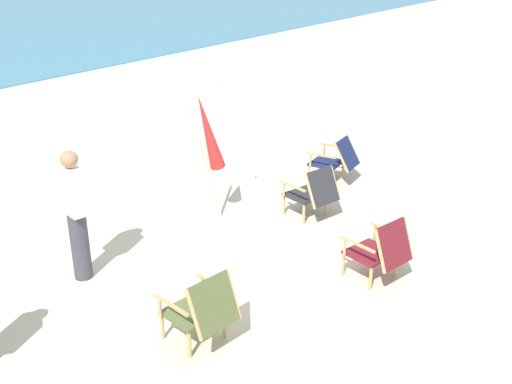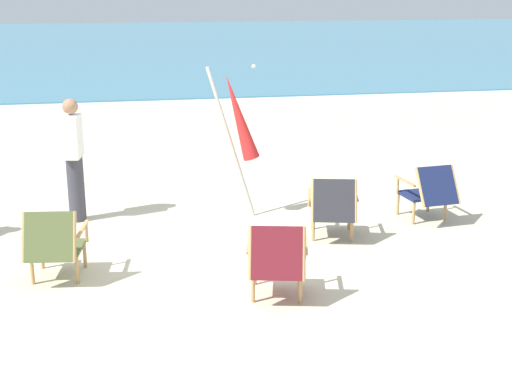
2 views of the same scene
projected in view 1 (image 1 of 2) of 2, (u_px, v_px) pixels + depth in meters
The scene contains 7 objects.
ground_plane at pixel (247, 260), 7.72m from camera, with size 80.00×80.00×0.00m, color beige.
beach_chair_back_left at pixel (381, 249), 7.09m from camera, with size 0.71×0.80×0.81m.
beach_chair_back_right at pixel (202, 308), 5.95m from camera, with size 0.66×0.77×0.81m.
beach_chair_mid_center at pixel (336, 159), 10.04m from camera, with size 0.65×0.82×0.78m.
beach_chair_far_center at pixel (313, 191), 8.72m from camera, with size 0.73×0.83×0.80m.
umbrella_furled_red at pixel (208, 133), 8.29m from camera, with size 0.71×0.28×2.05m.
person_by_waterline at pixel (76, 215), 7.01m from camera, with size 0.26×0.37×1.63m.
Camera 1 is at (-5.38, -4.10, 3.81)m, focal length 42.00 mm.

